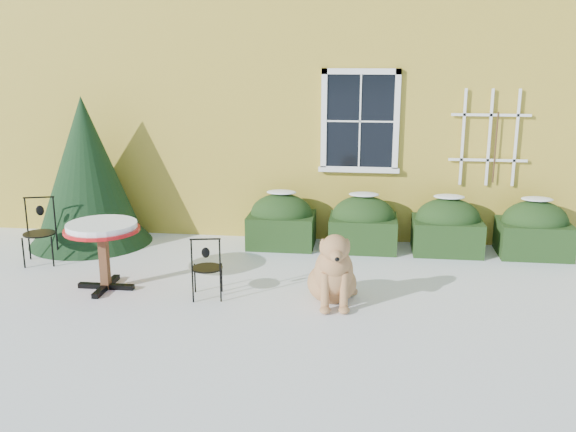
# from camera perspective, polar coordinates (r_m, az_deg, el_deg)

# --- Properties ---
(ground) EXTENTS (80.00, 80.00, 0.00)m
(ground) POSITION_cam_1_polar(r_m,az_deg,el_deg) (7.96, -0.91, -8.08)
(ground) COLOR white
(ground) RESTS_ON ground
(house) EXTENTS (12.40, 8.40, 6.40)m
(house) POSITION_cam_1_polar(r_m,az_deg,el_deg) (14.32, 3.11, 15.10)
(house) COLOR gold
(house) RESTS_ON ground
(hedge_row) EXTENTS (4.95, 0.80, 0.91)m
(hedge_row) POSITION_cam_1_polar(r_m,az_deg,el_deg) (10.20, 10.35, -0.84)
(hedge_row) COLOR black
(hedge_row) RESTS_ON ground
(evergreen_shrub) EXTENTS (1.96, 1.96, 2.38)m
(evergreen_shrub) POSITION_cam_1_polar(r_m,az_deg,el_deg) (10.81, -17.40, 2.62)
(evergreen_shrub) COLOR black
(evergreen_shrub) RESTS_ON ground
(bistro_table) EXTENTS (0.97, 0.97, 0.90)m
(bistro_table) POSITION_cam_1_polar(r_m,az_deg,el_deg) (8.65, -16.18, -1.56)
(bistro_table) COLOR black
(bistro_table) RESTS_ON ground
(patio_chair_near) EXTENTS (0.43, 0.43, 0.83)m
(patio_chair_near) POSITION_cam_1_polar(r_m,az_deg,el_deg) (8.16, -7.23, -4.51)
(patio_chair_near) COLOR black
(patio_chair_near) RESTS_ON ground
(patio_chair_far) EXTENTS (0.54, 0.53, 0.96)m
(patio_chair_far) POSITION_cam_1_polar(r_m,az_deg,el_deg) (10.13, -21.21, -1.24)
(patio_chair_far) COLOR black
(patio_chair_far) RESTS_ON ground
(dog) EXTENTS (0.71, 1.11, 0.98)m
(dog) POSITION_cam_1_polar(r_m,az_deg,el_deg) (7.92, 4.04, -5.18)
(dog) COLOR tan
(dog) RESTS_ON ground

